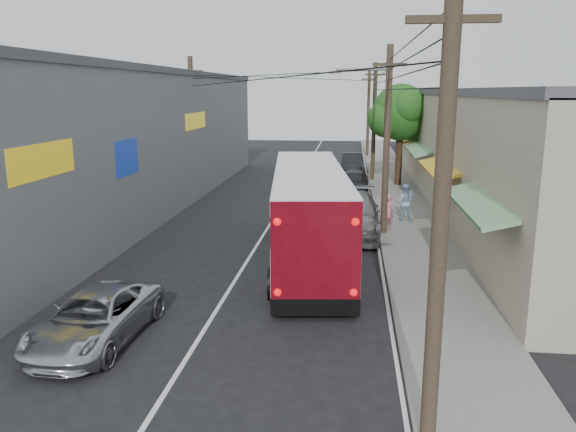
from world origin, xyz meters
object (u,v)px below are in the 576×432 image
parked_suv (351,215)px  pedestrian_near (388,212)px  parked_car_far (352,163)px  pedestrian_far (404,202)px  jeepney (95,318)px  parked_car_mid (353,182)px  coach_bus (309,213)px

parked_suv → pedestrian_near: bearing=25.7°
parked_car_far → pedestrian_far: pedestrian_far is taller
jeepney → pedestrian_far: (8.79, 14.07, 0.37)m
parked_suv → pedestrian_near: size_ratio=3.92×
pedestrian_near → parked_suv: bearing=5.4°
jeepney → parked_car_mid: bearing=76.4°
parked_car_mid → jeepney: bearing=-100.9°
parked_suv → parked_car_mid: (0.09, 10.12, -0.16)m
jeepney → parked_car_far: parked_car_far is taller
jeepney → parked_suv: (6.31, 11.61, 0.24)m
jeepney → parked_car_far: (6.31, 30.90, 0.11)m
coach_bus → pedestrian_near: bearing=49.3°
coach_bus → pedestrian_far: size_ratio=6.81×
coach_bus → parked_car_far: (1.58, 23.19, -1.03)m
jeepney → parked_car_far: size_ratio=1.01×
parked_suv → pedestrian_near: 1.76m
coach_bus → parked_car_far: bearing=79.8°
parked_car_mid → pedestrian_far: pedestrian_far is taller
jeepney → parked_suv: size_ratio=0.75×
parked_suv → parked_car_far: bearing=90.9°
coach_bus → pedestrian_near: size_ratio=7.82×
jeepney → parked_car_mid: size_ratio=1.07×
parked_car_mid → pedestrian_near: 9.50m
coach_bus → jeepney: bearing=-127.8°
parked_car_far → pedestrian_far: size_ratio=2.53×
pedestrian_near → parked_car_far: bearing=-104.4°
coach_bus → parked_car_far: coach_bus is taller
coach_bus → pedestrian_far: coach_bus is taller
coach_bus → parked_car_mid: bearing=76.9°
parked_car_far → pedestrian_near: size_ratio=2.91×
coach_bus → parked_suv: coach_bus is taller
parked_car_mid → pedestrian_near: size_ratio=2.74×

